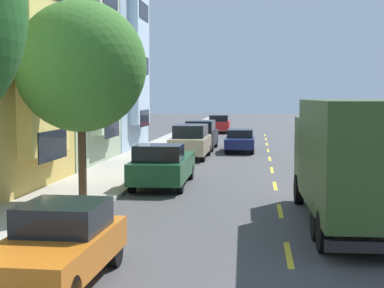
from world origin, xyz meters
name	(u,v)px	position (x,y,z in m)	size (l,w,h in m)	color
ground_plane	(269,154)	(0.00, 30.00, 0.00)	(160.00, 160.00, 0.00)	#424244
sidewalk_left	(150,154)	(-7.10, 28.00, 0.07)	(3.20, 120.00, 0.14)	#A39E93
lane_centerline_dashes	(271,164)	(0.00, 24.50, 0.00)	(0.14, 47.20, 0.01)	yellow
townhouse_fourth_powder_blue	(49,62)	(-14.63, 31.69, 5.83)	(12.68, 8.45, 12.06)	#9EB7CC
street_tree_second	(81,67)	(-6.40, 12.31, 4.50)	(4.23, 4.23, 6.49)	#47331E
delivery_box_truck	(352,156)	(1.81, 9.92, 1.95)	(2.58, 8.12, 3.46)	#2D471E
parked_hatchback_silver	(364,155)	(4.35, 22.10, 0.76)	(1.78, 4.02, 1.50)	#B2B5BA
parked_hatchback_sky	(344,143)	(4.46, 29.51, 0.76)	(1.82, 4.03, 1.50)	#7A9EC6
parked_sedan_charcoal	(327,135)	(4.25, 36.28, 0.75)	(1.85, 4.52, 1.43)	#333338
parked_suv_black	(201,135)	(-4.46, 32.24, 0.99)	(2.01, 4.83, 1.93)	black
parked_pickup_forest	(163,165)	(-4.42, 16.43, 0.83)	(2.05, 5.32, 1.73)	#194C28
parked_suv_champagne	(191,141)	(-4.49, 26.68, 0.99)	(2.00, 4.82, 1.93)	tan
parked_hatchback_orange	(57,245)	(-4.46, 4.44, 0.76)	(1.83, 4.04, 1.50)	orange
parked_hatchback_burgundy	(313,127)	(4.26, 46.81, 0.76)	(1.78, 4.02, 1.50)	maroon
parked_pickup_red	(219,124)	(-4.39, 50.08, 0.83)	(2.10, 5.34, 1.73)	#AD1E1E
moving_navy_sedan	(240,140)	(-1.80, 30.94, 0.75)	(1.80, 4.50, 1.43)	navy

